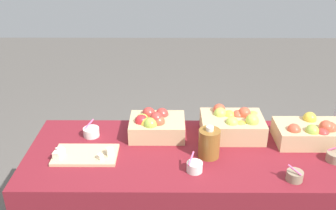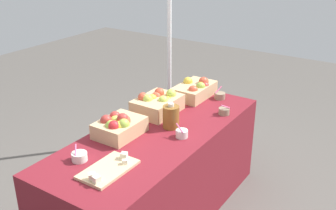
% 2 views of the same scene
% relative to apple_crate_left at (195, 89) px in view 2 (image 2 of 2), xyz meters
% --- Properties ---
extents(table, '(1.90, 0.76, 0.74)m').
position_rel_apple_crate_left_xyz_m(table, '(-0.73, -0.10, -0.44)').
color(table, maroon).
rests_on(table, ground_plane).
extents(apple_crate_left, '(0.40, 0.25, 0.17)m').
position_rel_apple_crate_left_xyz_m(apple_crate_left, '(0.00, 0.00, 0.00)').
color(apple_crate_left, tan).
rests_on(apple_crate_left, table).
extents(apple_crate_middle, '(0.38, 0.28, 0.18)m').
position_rel_apple_crate_left_xyz_m(apple_crate_middle, '(-0.45, 0.08, 0.01)').
color(apple_crate_middle, tan).
rests_on(apple_crate_middle, table).
extents(apple_crate_right, '(0.34, 0.26, 0.18)m').
position_rel_apple_crate_left_xyz_m(apple_crate_right, '(-0.94, 0.08, 0.01)').
color(apple_crate_right, tan).
rests_on(apple_crate_right, table).
extents(cutting_board_front, '(0.36, 0.21, 0.06)m').
position_rel_apple_crate_left_xyz_m(cutting_board_front, '(-1.33, -0.16, -0.06)').
color(cutting_board_front, '#D1B284').
rests_on(cutting_board_front, table).
extents(sample_bowl_near, '(0.09, 0.09, 0.09)m').
position_rel_apple_crate_left_xyz_m(sample_bowl_near, '(-0.20, -0.38, -0.04)').
color(sample_bowl_near, gray).
rests_on(sample_bowl_near, table).
extents(sample_bowl_mid, '(0.10, 0.10, 0.10)m').
position_rel_apple_crate_left_xyz_m(sample_bowl_mid, '(0.08, -0.20, -0.04)').
color(sample_bowl_mid, gray).
rests_on(sample_bowl_mid, table).
extents(sample_bowl_far, '(0.09, 0.09, 0.10)m').
position_rel_apple_crate_left_xyz_m(sample_bowl_far, '(-0.71, -0.30, -0.04)').
color(sample_bowl_far, silver).
rests_on(sample_bowl_far, table).
extents(sample_bowl_extra, '(0.10, 0.10, 0.10)m').
position_rel_apple_crate_left_xyz_m(sample_bowl_extra, '(-1.34, 0.07, -0.04)').
color(sample_bowl_extra, silver).
rests_on(sample_bowl_extra, table).
extents(cider_jug, '(0.12, 0.12, 0.19)m').
position_rel_apple_crate_left_xyz_m(cider_jug, '(-0.63, -0.15, 0.02)').
color(cider_jug, brown).
rests_on(cider_jug, table).
extents(tent_pole, '(0.04, 0.04, 2.00)m').
position_rel_apple_crate_left_xyz_m(tent_pole, '(0.40, 0.53, 0.19)').
color(tent_pole, white).
rests_on(tent_pole, ground_plane).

